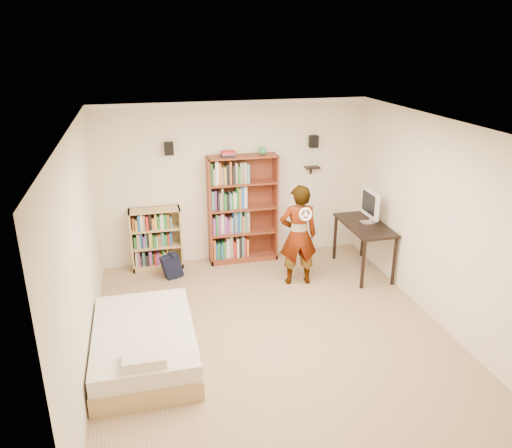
{
  "coord_description": "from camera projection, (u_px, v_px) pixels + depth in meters",
  "views": [
    {
      "loc": [
        -1.52,
        -5.44,
        3.65
      ],
      "look_at": [
        -0.07,
        0.6,
        1.31
      ],
      "focal_mm": 35.0,
      "sensor_mm": 36.0,
      "label": 1
    }
  ],
  "objects": [
    {
      "name": "speaker_left",
      "position": [
        169.0,
        149.0,
        7.82
      ],
      "size": [
        0.14,
        0.12,
        0.2
      ],
      "primitive_type": "cube",
      "color": "black",
      "rests_on": "room_shell"
    },
    {
      "name": "daybed",
      "position": [
        144.0,
        340.0,
        5.93
      ],
      "size": [
        1.18,
        1.82,
        0.54
      ],
      "primitive_type": null,
      "color": "white",
      "rests_on": "ground"
    },
    {
      "name": "low_bookshelf",
      "position": [
        156.0,
        239.0,
        8.23
      ],
      "size": [
        0.83,
        0.31,
        1.03
      ],
      "primitive_type": null,
      "color": "tan",
      "rests_on": "ground"
    },
    {
      "name": "computer_desk",
      "position": [
        363.0,
        248.0,
        8.14
      ],
      "size": [
        0.61,
        1.22,
        0.83
      ],
      "primitive_type": null,
      "color": "black",
      "rests_on": "ground"
    },
    {
      "name": "crown_molding",
      "position": [
        275.0,
        129.0,
        5.63
      ],
      "size": [
        4.5,
        5.0,
        0.06
      ],
      "color": "white",
      "rests_on": "room_shell"
    },
    {
      "name": "imac",
      "position": [
        369.0,
        207.0,
        7.95
      ],
      "size": [
        0.15,
        0.55,
        0.55
      ],
      "primitive_type": null,
      "rotation": [
        0.0,
        0.0,
        0.08
      ],
      "color": "white",
      "rests_on": "computer_desk"
    },
    {
      "name": "person",
      "position": [
        298.0,
        235.0,
        7.62
      ],
      "size": [
        0.63,
        0.45,
        1.6
      ],
      "primitive_type": "imported",
      "rotation": [
        0.0,
        0.0,
        3.02
      ],
      "color": "black",
      "rests_on": "ground"
    },
    {
      "name": "tall_bookshelf",
      "position": [
        243.0,
        209.0,
        8.39
      ],
      "size": [
        1.16,
        0.34,
        1.84
      ],
      "primitive_type": null,
      "color": "maroon",
      "rests_on": "ground"
    },
    {
      "name": "wii_wheel",
      "position": [
        306.0,
        214.0,
        7.19
      ],
      "size": [
        0.2,
        0.08,
        0.2
      ],
      "primitive_type": "torus",
      "rotation": [
        1.36,
        0.0,
        0.0
      ],
      "color": "white",
      "rests_on": "person"
    },
    {
      "name": "ground",
      "position": [
        272.0,
        332.0,
        6.57
      ],
      "size": [
        4.5,
        5.0,
        0.01
      ],
      "primitive_type": "cube",
      "color": "tan",
      "rests_on": "ground"
    },
    {
      "name": "room_shell",
      "position": [
        274.0,
        205.0,
        5.95
      ],
      "size": [
        4.52,
        5.02,
        2.71
      ],
      "color": "silver",
      "rests_on": "ground"
    },
    {
      "name": "wall_shelf",
      "position": [
        312.0,
        167.0,
        8.51
      ],
      "size": [
        0.25,
        0.16,
        0.02
      ],
      "primitive_type": "cube",
      "color": "black",
      "rests_on": "room_shell"
    },
    {
      "name": "navy_bag",
      "position": [
        172.0,
        266.0,
        7.97
      ],
      "size": [
        0.36,
        0.29,
        0.42
      ],
      "primitive_type": null,
      "rotation": [
        0.0,
        0.0,
        0.31
      ],
      "color": "black",
      "rests_on": "ground"
    },
    {
      "name": "speaker_right",
      "position": [
        314.0,
        141.0,
        8.34
      ],
      "size": [
        0.14,
        0.12,
        0.2
      ],
      "primitive_type": "cube",
      "color": "black",
      "rests_on": "room_shell"
    }
  ]
}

